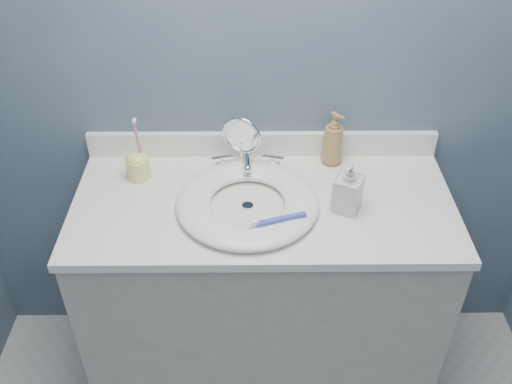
{
  "coord_description": "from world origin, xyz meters",
  "views": [
    {
      "loc": [
        -0.03,
        -0.44,
        2.02
      ],
      "look_at": [
        -0.02,
        0.94,
        0.94
      ],
      "focal_mm": 40.0,
      "sensor_mm": 36.0,
      "label": 1
    }
  ],
  "objects_px": {
    "makeup_mirror": "(242,142)",
    "soap_bottle_clear": "(348,187)",
    "toothbrush_holder": "(138,164)",
    "soap_bottle_amber": "(333,138)"
  },
  "relations": [
    {
      "from": "makeup_mirror",
      "to": "soap_bottle_clear",
      "type": "distance_m",
      "value": 0.39
    },
    {
      "from": "makeup_mirror",
      "to": "soap_bottle_amber",
      "type": "xyz_separation_m",
      "value": [
        0.31,
        0.04,
        -0.01
      ]
    },
    {
      "from": "soap_bottle_clear",
      "to": "toothbrush_holder",
      "type": "relative_size",
      "value": 0.77
    },
    {
      "from": "soap_bottle_amber",
      "to": "soap_bottle_clear",
      "type": "relative_size",
      "value": 1.11
    },
    {
      "from": "soap_bottle_amber",
      "to": "toothbrush_holder",
      "type": "height_order",
      "value": "toothbrush_holder"
    },
    {
      "from": "soap_bottle_amber",
      "to": "toothbrush_holder",
      "type": "distance_m",
      "value": 0.66
    },
    {
      "from": "makeup_mirror",
      "to": "soap_bottle_clear",
      "type": "bearing_deg",
      "value": -12.96
    },
    {
      "from": "toothbrush_holder",
      "to": "soap_bottle_clear",
      "type": "bearing_deg",
      "value": -14.34
    },
    {
      "from": "soap_bottle_amber",
      "to": "makeup_mirror",
      "type": "bearing_deg",
      "value": 145.26
    },
    {
      "from": "makeup_mirror",
      "to": "soap_bottle_amber",
      "type": "relative_size",
      "value": 1.04
    }
  ]
}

